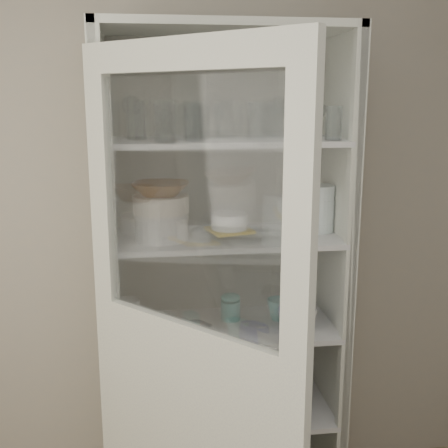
% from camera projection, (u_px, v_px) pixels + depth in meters
% --- Properties ---
extents(wall_back, '(3.60, 0.02, 2.60)m').
position_uv_depth(wall_back, '(174.00, 216.00, 2.53)').
color(wall_back, '#A69F92').
rests_on(wall_back, ground).
extents(pantry_cabinet, '(1.00, 0.45, 2.10)m').
position_uv_depth(pantry_cabinet, '(222.00, 302.00, 2.48)').
color(pantry_cabinet, beige).
rests_on(pantry_cabinet, floor).
extents(cupboard_door, '(0.66, 0.67, 2.00)m').
position_uv_depth(cupboard_door, '(190.00, 387.00, 1.88)').
color(cupboard_door, beige).
rests_on(cupboard_door, floor).
extents(tumbler_0, '(0.10, 0.10, 0.15)m').
position_uv_depth(tumbler_0, '(165.00, 121.00, 2.07)').
color(tumbler_0, silver).
rests_on(tumbler_0, shelf_glass).
extents(tumbler_1, '(0.08, 0.08, 0.13)m').
position_uv_depth(tumbler_1, '(193.00, 123.00, 2.12)').
color(tumbler_1, silver).
rests_on(tumbler_1, shelf_glass).
extents(tumbler_2, '(0.08, 0.08, 0.15)m').
position_uv_depth(tumbler_2, '(195.00, 121.00, 2.10)').
color(tumbler_2, silver).
rests_on(tumbler_2, shelf_glass).
extents(tumbler_3, '(0.10, 0.10, 0.15)m').
position_uv_depth(tumbler_3, '(257.00, 121.00, 2.13)').
color(tumbler_3, silver).
rests_on(tumbler_3, shelf_glass).
extents(tumbler_4, '(0.09, 0.09, 0.15)m').
position_uv_depth(tumbler_4, '(298.00, 121.00, 2.13)').
color(tumbler_4, silver).
rests_on(tumbler_4, shelf_glass).
extents(tumbler_5, '(0.08, 0.08, 0.13)m').
position_uv_depth(tumbler_5, '(305.00, 123.00, 2.13)').
color(tumbler_5, silver).
rests_on(tumbler_5, shelf_glass).
extents(tumbler_6, '(0.08, 0.08, 0.13)m').
position_uv_depth(tumbler_6, '(334.00, 123.00, 2.16)').
color(tumbler_6, silver).
rests_on(tumbler_6, shelf_glass).
extents(tumbler_7, '(0.08, 0.08, 0.15)m').
position_uv_depth(tumbler_7, '(136.00, 120.00, 2.18)').
color(tumbler_7, silver).
rests_on(tumbler_7, shelf_glass).
extents(tumbler_8, '(0.08, 0.08, 0.14)m').
position_uv_depth(tumbler_8, '(177.00, 121.00, 2.20)').
color(tumbler_8, silver).
rests_on(tumbler_8, shelf_glass).
extents(tumbler_9, '(0.09, 0.09, 0.14)m').
position_uv_depth(tumbler_9, '(201.00, 122.00, 2.21)').
color(tumbler_9, silver).
rests_on(tumbler_9, shelf_glass).
extents(tumbler_10, '(0.08, 0.08, 0.15)m').
position_uv_depth(tumbler_10, '(193.00, 120.00, 2.24)').
color(tumbler_10, silver).
rests_on(tumbler_10, shelf_glass).
extents(tumbler_11, '(0.09, 0.09, 0.15)m').
position_uv_depth(tumbler_11, '(275.00, 120.00, 2.27)').
color(tumbler_11, silver).
rests_on(tumbler_11, shelf_glass).
extents(goblet_0, '(0.08, 0.08, 0.19)m').
position_uv_depth(goblet_0, '(132.00, 115.00, 2.30)').
color(goblet_0, silver).
rests_on(goblet_0, shelf_glass).
extents(goblet_1, '(0.07, 0.07, 0.15)m').
position_uv_depth(goblet_1, '(219.00, 119.00, 2.31)').
color(goblet_1, silver).
rests_on(goblet_1, shelf_glass).
extents(goblet_2, '(0.08, 0.08, 0.18)m').
position_uv_depth(goblet_2, '(277.00, 115.00, 2.39)').
color(goblet_2, silver).
rests_on(goblet_2, shelf_glass).
extents(goblet_3, '(0.07, 0.07, 0.15)m').
position_uv_depth(goblet_3, '(318.00, 118.00, 2.36)').
color(goblet_3, silver).
rests_on(goblet_3, shelf_glass).
extents(plate_stack_front, '(0.21, 0.21, 0.11)m').
position_uv_depth(plate_stack_front, '(162.00, 226.00, 2.26)').
color(plate_stack_front, white).
rests_on(plate_stack_front, shelf_plates).
extents(plate_stack_back, '(0.21, 0.21, 0.07)m').
position_uv_depth(plate_stack_back, '(145.00, 222.00, 2.42)').
color(plate_stack_back, white).
rests_on(plate_stack_back, shelf_plates).
extents(cream_bowl, '(0.23, 0.23, 0.07)m').
position_uv_depth(cream_bowl, '(161.00, 204.00, 2.24)').
color(cream_bowl, white).
rests_on(cream_bowl, plate_stack_front).
extents(terracotta_bowl, '(0.25, 0.25, 0.05)m').
position_uv_depth(terracotta_bowl, '(161.00, 189.00, 2.22)').
color(terracotta_bowl, brown).
rests_on(terracotta_bowl, cream_bowl).
extents(glass_platter, '(0.42, 0.42, 0.02)m').
position_uv_depth(glass_platter, '(230.00, 234.00, 2.33)').
color(glass_platter, silver).
rests_on(glass_platter, shelf_plates).
extents(yellow_trivet, '(0.20, 0.20, 0.01)m').
position_uv_depth(yellow_trivet, '(230.00, 230.00, 2.33)').
color(yellow_trivet, gold).
rests_on(yellow_trivet, glass_platter).
extents(white_ramekin, '(0.17, 0.17, 0.06)m').
position_uv_depth(white_ramekin, '(230.00, 221.00, 2.32)').
color(white_ramekin, white).
rests_on(white_ramekin, yellow_trivet).
extents(grey_bowl_stack, '(0.13, 0.13, 0.20)m').
position_uv_depth(grey_bowl_stack, '(319.00, 208.00, 2.39)').
color(grey_bowl_stack, silver).
rests_on(grey_bowl_stack, shelf_plates).
extents(mug_blue, '(0.14, 0.14, 0.10)m').
position_uv_depth(mug_blue, '(293.00, 314.00, 2.41)').
color(mug_blue, navy).
rests_on(mug_blue, shelf_mugs).
extents(mug_teal, '(0.11, 0.11, 0.09)m').
position_uv_depth(mug_teal, '(278.00, 309.00, 2.48)').
color(mug_teal, '#178179').
rests_on(mug_teal, shelf_mugs).
extents(mug_white, '(0.12, 0.12, 0.10)m').
position_uv_depth(mug_white, '(305.00, 320.00, 2.36)').
color(mug_white, white).
rests_on(mug_white, shelf_mugs).
extents(teal_jar, '(0.09, 0.09, 0.10)m').
position_uv_depth(teal_jar, '(231.00, 308.00, 2.48)').
color(teal_jar, '#178179').
rests_on(teal_jar, shelf_mugs).
extents(measuring_cups, '(0.10, 0.10, 0.04)m').
position_uv_depth(measuring_cups, '(196.00, 328.00, 2.35)').
color(measuring_cups, '#A9A8B7').
rests_on(measuring_cups, shelf_mugs).
extents(white_canister, '(0.10, 0.10, 0.12)m').
position_uv_depth(white_canister, '(128.00, 313.00, 2.40)').
color(white_canister, white).
rests_on(white_canister, shelf_mugs).
extents(cream_dish, '(0.27, 0.27, 0.08)m').
position_uv_depth(cream_dish, '(175.00, 407.00, 2.45)').
color(cream_dish, white).
rests_on(cream_dish, shelf_bot).
extents(tin_box, '(0.21, 0.17, 0.05)m').
position_uv_depth(tin_box, '(242.00, 404.00, 2.50)').
color(tin_box, gray).
rests_on(tin_box, shelf_bot).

